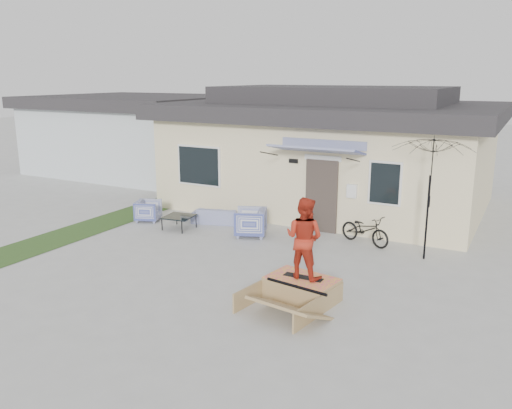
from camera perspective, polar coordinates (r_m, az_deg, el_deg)
The scene contains 13 objects.
ground at distance 12.11m, azimuth -5.33°, elevation -7.63°, with size 90.00×90.00×0.00m, color #A7A7A4.
grass_strip at distance 16.75m, azimuth -16.50°, elevation -2.05°, with size 1.40×8.00×0.01m, color #29461C.
house at distance 18.62m, azimuth 8.26°, elevation 6.03°, with size 10.80×8.49×4.10m.
neighbor_house at distance 25.76m, azimuth -12.77°, elevation 7.60°, with size 8.60×7.60×3.50m.
loveseat at distance 16.16m, azimuth -4.07°, elevation -0.92°, with size 1.62×0.48×0.63m, color #323D90.
armchair_left at distance 16.67m, azimuth -11.58°, elevation -0.55°, with size 0.70×0.66×0.72m, color #323D90.
armchair_right at distance 14.81m, azimuth -0.62°, elevation -1.78°, with size 0.85×0.79×0.87m, color #323D90.
coffee_table at distance 15.69m, azimuth -8.31°, elevation -1.93°, with size 0.80×0.80×0.40m, color black.
bicycle at distance 14.37m, azimuth 11.74°, elevation -2.34°, with size 0.53×1.53×0.98m, color black.
patio_umbrella at distance 13.27m, azimuth 18.24°, elevation 1.53°, with size 2.28×2.17×2.20m.
skate_ramp at distance 10.79m, azimuth 4.98°, elevation -9.08°, with size 1.35×1.80×0.45m, color #97794B, non-canonical shape.
skateboard at distance 10.73m, azimuth 5.13°, elevation -7.77°, with size 0.82×0.20×0.05m, color black.
skater at distance 10.45m, azimuth 5.23°, elevation -3.44°, with size 0.80×0.62×1.64m, color #AF2A19.
Camera 1 is at (6.28, -9.36, 4.41)m, focal length 36.96 mm.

